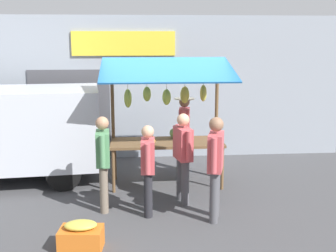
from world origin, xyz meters
The scene contains 9 objects.
ground_plane centered at (0.00, 0.00, 0.00)m, with size 40.00×40.00×0.00m, color #424244.
street_backdrop centered at (0.05, -2.20, 1.70)m, with size 9.00×0.30×3.40m.
market_stall centered at (0.00, -0.04, 1.54)m, with size 2.50×1.46×2.50m.
vendor_with_sunhat centered at (-0.44, -0.75, 0.99)m, with size 0.43×0.70×1.66m.
shopper_in_striped_shirt centered at (-0.20, 1.00, 0.92)m, with size 0.32×0.68×1.61m.
shopper_in_grey_tee centered at (-0.63, 1.79, 0.98)m, with size 0.35×0.69×1.68m.
shopper_with_shopping_bag centered at (0.43, 1.49, 0.86)m, with size 0.24×0.66×1.51m.
shopper_with_ponytail centered at (1.17, 1.24, 0.93)m, with size 0.24×0.69×1.62m.
produce_crate_near centered at (1.40, 2.65, 0.19)m, with size 0.63×0.46×0.41m.
Camera 1 is at (0.68, 8.37, 2.89)m, focal length 46.91 mm.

